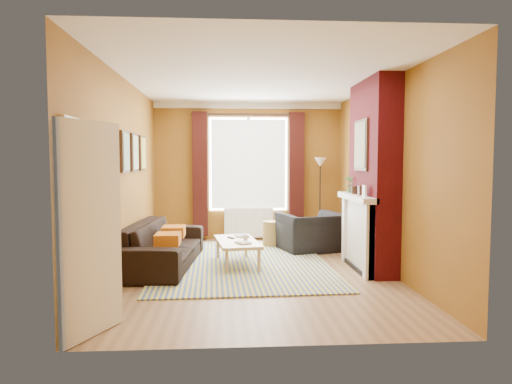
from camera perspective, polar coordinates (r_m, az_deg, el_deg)
ground at (r=6.83m, az=0.14°, el=-9.81°), size 5.50×5.50×0.00m
room_walls at (r=6.98m, az=5.22°, el=1.97°), size 3.82×5.54×2.83m
striped_rug at (r=7.33m, az=-1.86°, el=-8.79°), size 2.78×3.77×0.02m
sofa at (r=7.17m, az=-11.53°, el=-6.44°), size 1.11×2.41×0.68m
armchair at (r=8.27m, az=6.88°, el=-4.99°), size 1.26×1.17×0.68m
coffee_table at (r=7.10m, az=-2.38°, el=-6.39°), size 0.75×1.25×0.39m
wicker_stool at (r=8.69m, az=2.12°, el=-5.23°), size 0.41×0.41×0.48m
floor_lamp at (r=9.22m, az=8.03°, el=2.09°), size 0.33×0.33×1.69m
book_a at (r=6.79m, az=-2.26°, el=-6.42°), size 0.27×0.30×0.02m
book_b at (r=7.44m, az=-2.54°, el=-5.50°), size 0.25×0.32×0.02m
mug at (r=7.05m, az=-1.32°, el=-5.77°), size 0.09×0.09×0.08m
tv_remote at (r=7.29m, az=-3.15°, el=-5.70°), size 0.13×0.16×0.02m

